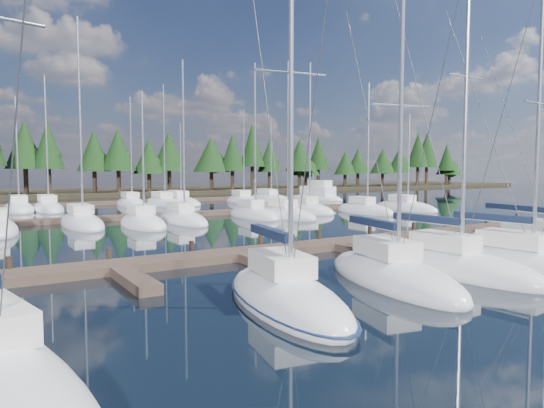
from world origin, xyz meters
TOP-DOWN VIEW (x-y plane):
  - ground at (0.00, 30.00)m, footprint 260.00×260.00m
  - far_shore at (0.00, 90.00)m, footprint 220.00×30.00m
  - main_dock at (0.00, 17.36)m, footprint 44.00×6.13m
  - back_docks at (0.00, 49.58)m, footprint 50.00×21.80m
  - front_sailboat_1 at (-8.63, 9.61)m, footprint 4.21×8.53m
  - front_sailboat_2 at (-3.32, 10.06)m, footprint 4.63×8.87m
  - front_sailboat_3 at (0.18, 9.94)m, footprint 2.83×8.59m
  - front_sailboat_4 at (3.38, 8.72)m, footprint 3.62×9.36m
  - front_sailboat_5 at (9.22, 11.08)m, footprint 4.54×10.62m
  - back_sailboat_rows at (0.25, 44.78)m, footprint 48.83×32.81m
  - motor_yacht_right at (25.92, 52.96)m, footprint 4.34×9.73m
  - tree_line at (-3.60, 80.21)m, footprint 182.81×11.24m

SIDE VIEW (x-z plane):
  - ground at x=0.00m, z-range 0.00..0.00m
  - back_docks at x=0.00m, z-range 0.00..0.40m
  - main_dock at x=0.00m, z-range -0.25..0.65m
  - back_sailboat_rows at x=0.25m, z-range -8.12..8.65m
  - front_sailboat_4 at x=3.38m, z-range -6.32..6.88m
  - front_sailboat_2 at x=-3.32m, z-range -5.95..6.51m
  - front_sailboat_5 at x=9.22m, z-range -6.57..7.14m
  - front_sailboat_1 at x=-8.63m, z-range -6.48..7.05m
  - far_shore at x=0.00m, z-range 0.00..0.60m
  - front_sailboat_3 at x=0.18m, z-range -7.21..7.81m
  - motor_yacht_right at x=25.92m, z-range -1.84..2.87m
  - tree_line at x=-3.60m, z-range 0.70..14.33m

